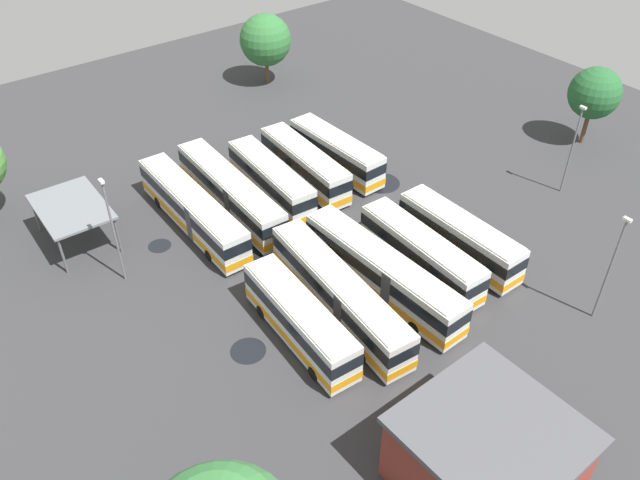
# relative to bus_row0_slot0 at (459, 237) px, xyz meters

# --- Properties ---
(ground_plane) EXTENTS (94.59, 94.59, 0.00)m
(ground_plane) POSITION_rel_bus_row0_slot0_xyz_m (8.22, 7.47, -1.89)
(ground_plane) COLOR #333335
(bus_row0_slot0) EXTENTS (11.38, 2.59, 3.58)m
(bus_row0_slot0) POSITION_rel_bus_row0_slot0_xyz_m (0.00, 0.00, 0.00)
(bus_row0_slot0) COLOR silver
(bus_row0_slot0) RESTS_ON ground_plane
(bus_row0_slot1) EXTENTS (11.73, 2.85, 3.58)m
(bus_row0_slot1) POSITION_rel_bus_row0_slot0_xyz_m (0.39, 3.89, 0.00)
(bus_row0_slot1) COLOR silver
(bus_row0_slot1) RESTS_ON ground_plane
(bus_row0_slot2) EXTENTS (15.04, 2.92, 3.58)m
(bus_row0_slot2) POSITION_rel_bus_row0_slot0_xyz_m (0.50, 7.75, 0.00)
(bus_row0_slot2) COLOR silver
(bus_row0_slot2) RESTS_ON ground_plane
(bus_row0_slot3) EXTENTS (15.14, 3.88, 3.58)m
(bus_row0_slot3) POSITION_rel_bus_row0_slot0_xyz_m (0.64, 11.72, 0.00)
(bus_row0_slot3) COLOR silver
(bus_row0_slot3) RESTS_ON ground_plane
(bus_row0_slot4) EXTENTS (11.27, 3.21, 3.58)m
(bus_row0_slot4) POSITION_rel_bus_row0_slot0_xyz_m (0.29, 15.47, -0.00)
(bus_row0_slot4) COLOR silver
(bus_row0_slot4) RESTS_ON ground_plane
(bus_row1_slot0) EXTENTS (11.27, 2.80, 3.58)m
(bus_row1_slot0) POSITION_rel_bus_row0_slot0_xyz_m (16.14, -0.40, -0.00)
(bus_row1_slot0) COLOR silver
(bus_row1_slot0) RESTS_ON ground_plane
(bus_row1_slot1) EXTENTS (11.74, 3.19, 3.58)m
(bus_row1_slot1) POSITION_rel_bus_row0_slot0_xyz_m (16.14, 3.32, 0.00)
(bus_row1_slot1) COLOR silver
(bus_row1_slot1) RESTS_ON ground_plane
(bus_row1_slot2) EXTENTS (11.57, 3.30, 3.58)m
(bus_row1_slot2) POSITION_rel_bus_row0_slot0_xyz_m (15.94, 7.21, 0.00)
(bus_row1_slot2) COLOR silver
(bus_row1_slot2) RESTS_ON ground_plane
(bus_row1_slot3) EXTENTS (15.06, 3.08, 3.58)m
(bus_row1_slot3) POSITION_rel_bus_row0_slot0_xyz_m (16.44, 11.11, 0.00)
(bus_row1_slot3) COLOR silver
(bus_row1_slot3) RESTS_ON ground_plane
(bus_row1_slot4) EXTENTS (15.02, 2.74, 3.58)m
(bus_row1_slot4) POSITION_rel_bus_row0_slot0_xyz_m (16.17, 14.96, 0.00)
(bus_row1_slot4) COLOR silver
(bus_row1_slot4) RESTS_ON ground_plane
(depot_building) EXTENTS (8.76, 8.74, 5.15)m
(depot_building) POSITION_rel_bus_row0_slot0_xyz_m (-14.80, 13.97, 0.70)
(depot_building) COLOR maroon
(depot_building) RESTS_ON ground_plane
(maintenance_shelter) EXTENTS (7.48, 5.23, 3.56)m
(maintenance_shelter) POSITION_rel_bus_row0_slot0_xyz_m (20.44, 23.44, 1.45)
(maintenance_shelter) COLOR slate
(maintenance_shelter) RESTS_ON ground_plane
(lamp_post_by_building) EXTENTS (0.56, 0.28, 8.56)m
(lamp_post_by_building) POSITION_rel_bus_row0_slot0_xyz_m (0.52, -14.49, 2.80)
(lamp_post_by_building) COLOR slate
(lamp_post_by_building) RESTS_ON ground_plane
(lamp_post_near_entrance) EXTENTS (0.56, 0.28, 8.82)m
(lamp_post_near_entrance) POSITION_rel_bus_row0_slot0_xyz_m (-10.85, -2.70, 2.94)
(lamp_post_near_entrance) COLOR slate
(lamp_post_near_entrance) RESTS_ON ground_plane
(lamp_post_far_corner) EXTENTS (0.56, 0.28, 9.13)m
(lamp_post_far_corner) POSITION_rel_bus_row0_slot0_xyz_m (13.65, 22.49, 3.09)
(lamp_post_far_corner) COLOR slate
(lamp_post_far_corner) RESTS_ON ground_plane
(tree_west_edge) EXTENTS (5.96, 5.96, 8.27)m
(tree_west_edge) POSITION_rel_bus_row0_slot0_xyz_m (36.42, -6.15, 3.38)
(tree_west_edge) COLOR brown
(tree_west_edge) RESTS_ON ground_plane
(tree_northeast) EXTENTS (5.10, 5.10, 8.05)m
(tree_northeast) POSITION_rel_bus_row0_slot0_xyz_m (4.75, -23.74, 3.59)
(tree_northeast) COLOR brown
(tree_northeast) RESTS_ON ground_plane
(puddle_near_shelter) EXTENTS (2.02, 2.02, 0.01)m
(puddle_near_shelter) POSITION_rel_bus_row0_slot0_xyz_m (10.04, 12.95, -1.89)
(puddle_near_shelter) COLOR black
(puddle_near_shelter) RESTS_ON ground_plane
(puddle_back_corner) EXTENTS (1.91, 1.91, 0.01)m
(puddle_back_corner) POSITION_rel_bus_row0_slot0_xyz_m (15.77, 18.53, -1.89)
(puddle_back_corner) COLOR black
(puddle_back_corner) RESTS_ON ground_plane
(puddle_front_lane) EXTENTS (3.63, 3.63, 0.01)m
(puddle_front_lane) POSITION_rel_bus_row0_slot0_xyz_m (11.68, -2.24, -1.89)
(puddle_front_lane) COLOR black
(puddle_front_lane) RESTS_ON ground_plane
(puddle_centre_drain) EXTENTS (2.48, 2.48, 0.01)m
(puddle_centre_drain) POSITION_rel_bus_row0_slot0_xyz_m (1.59, 18.97, -1.89)
(puddle_centre_drain) COLOR black
(puddle_centre_drain) RESTS_ON ground_plane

